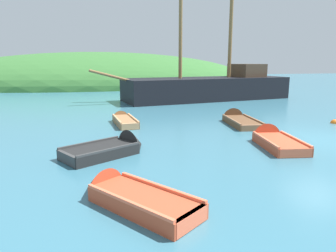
{
  "coord_description": "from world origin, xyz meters",
  "views": [
    {
      "loc": [
        -9.07,
        -10.17,
        3.1
      ],
      "look_at": [
        -5.64,
        3.0,
        0.26
      ],
      "focal_mm": 33.05,
      "sensor_mm": 36.0,
      "label": 1
    }
  ],
  "objects": [
    {
      "name": "rowboat_far",
      "position": [
        -7.36,
        5.49,
        0.1
      ],
      "size": [
        1.09,
        3.28,
        0.86
      ],
      "rotation": [
        0.0,
        0.0,
        1.64
      ],
      "color": "#9E7047",
      "rests_on": "ground"
    },
    {
      "name": "shore_hill",
      "position": [
        -7.33,
        35.22,
        0.0
      ],
      "size": [
        45.68,
        24.38,
        8.84
      ],
      "primitive_type": "ellipsoid",
      "color": "#387033",
      "rests_on": "ground"
    },
    {
      "name": "buoy_orange",
      "position": [
        3.14,
        2.73,
        0.0
      ],
      "size": [
        0.41,
        0.41,
        0.41
      ],
      "primitive_type": "sphere",
      "color": "orange",
      "rests_on": "ground"
    },
    {
      "name": "rowboat_near_dock",
      "position": [
        -8.31,
        -3.7,
        0.11
      ],
      "size": [
        2.68,
        3.21,
        1.02
      ],
      "rotation": [
        0.0,
        0.0,
        2.18
      ],
      "color": "#C64C2D",
      "rests_on": "ground"
    },
    {
      "name": "ground_plane",
      "position": [
        0.0,
        0.0,
        0.0
      ],
      "size": [
        120.0,
        120.0,
        0.0
      ],
      "primitive_type": "plane",
      "color": "teal"
    },
    {
      "name": "sailing_ship",
      "position": [
        0.72,
        13.94,
        0.7
      ],
      "size": [
        16.62,
        5.86,
        13.59
      ],
      "rotation": [
        0.0,
        0.0,
        3.28
      ],
      "color": "black",
      "rests_on": "ground"
    },
    {
      "name": "rowboat_outer_left",
      "position": [
        -8.32,
        0.21,
        0.12
      ],
      "size": [
        3.21,
        2.55,
        1.23
      ],
      "rotation": [
        0.0,
        0.0,
        0.51
      ],
      "color": "black",
      "rests_on": "ground"
    },
    {
      "name": "rowboat_outer_right",
      "position": [
        -2.27,
        -0.09,
        0.1
      ],
      "size": [
        1.69,
        3.19,
        1.16
      ],
      "rotation": [
        0.0,
        0.0,
        1.4
      ],
      "color": "#C64C2D",
      "rests_on": "ground"
    },
    {
      "name": "rowboat_portside",
      "position": [
        -1.63,
        4.1,
        0.09
      ],
      "size": [
        1.62,
        3.55,
        1.15
      ],
      "rotation": [
        0.0,
        0.0,
        1.44
      ],
      "color": "brown",
      "rests_on": "ground"
    }
  ]
}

